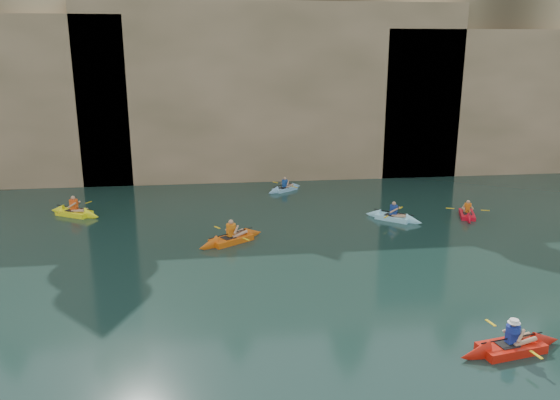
{
  "coord_description": "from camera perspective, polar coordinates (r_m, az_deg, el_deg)",
  "views": [
    {
      "loc": [
        -2.08,
        -12.49,
        8.09
      ],
      "look_at": [
        0.26,
        6.0,
        3.0
      ],
      "focal_mm": 35.0,
      "sensor_mm": 36.0,
      "label": 1
    }
  ],
  "objects": [
    {
      "name": "kayaker_ltblue_mid",
      "position": [
        32.76,
        0.5,
        1.21
      ],
      "size": [
        2.54,
        2.14,
        1.03
      ],
      "rotation": [
        0.0,
        0.0,
        0.65
      ],
      "color": "#84BCDD",
      "rests_on": "ground"
    },
    {
      "name": "ground",
      "position": [
        15.03,
        1.99,
        -17.3
      ],
      "size": [
        160.0,
        160.0,
        0.0
      ],
      "primitive_type": "plane",
      "color": "black",
      "rests_on": "ground"
    },
    {
      "name": "sea_cave_east",
      "position": [
        36.97,
        12.03,
        5.85
      ],
      "size": [
        5.0,
        1.0,
        4.5
      ],
      "primitive_type": "cube",
      "color": "black",
      "rests_on": "ground"
    },
    {
      "name": "kayaker_yellow",
      "position": [
        29.71,
        -20.68,
        -1.22
      ],
      "size": [
        3.08,
        2.25,
        1.28
      ],
      "rotation": [
        0.0,
        0.0,
        -0.53
      ],
      "color": "#F9F715",
      "rests_on": "ground"
    },
    {
      "name": "cliff",
      "position": [
        42.6,
        -4.51,
        12.42
      ],
      "size": [
        70.0,
        16.0,
        12.0
      ],
      "primitive_type": "cube",
      "color": "tan",
      "rests_on": "ground"
    },
    {
      "name": "sea_cave_center",
      "position": [
        35.1,
        -10.25,
        4.37
      ],
      "size": [
        3.5,
        1.0,
        3.2
      ],
      "primitive_type": "cube",
      "color": "black",
      "rests_on": "ground"
    },
    {
      "name": "main_kayaker",
      "position": [
        16.96,
        22.99,
        -13.91
      ],
      "size": [
        3.36,
        2.22,
        1.22
      ],
      "rotation": [
        0.0,
        0.0,
        0.18
      ],
      "color": "red",
      "rests_on": "ground"
    },
    {
      "name": "cliff_slab_center",
      "position": [
        35.41,
        -0.59,
        11.4
      ],
      "size": [
        24.0,
        2.4,
        11.4
      ],
      "primitive_type": "cube",
      "color": "tan",
      "rests_on": "ground"
    },
    {
      "name": "kayaker_red_far",
      "position": [
        29.22,
        18.96,
        -1.39
      ],
      "size": [
        2.02,
        2.94,
        1.06
      ],
      "rotation": [
        0.0,
        0.0,
        1.23
      ],
      "color": "red",
      "rests_on": "ground"
    },
    {
      "name": "kayaker_ltblue_near",
      "position": [
        27.64,
        11.75,
        -1.76
      ],
      "size": [
        2.71,
        2.47,
        1.17
      ],
      "rotation": [
        0.0,
        0.0,
        -0.71
      ],
      "color": "#98E7FF",
      "rests_on": "ground"
    },
    {
      "name": "kayaker_orange",
      "position": [
        24.03,
        -5.11,
        -4.07
      ],
      "size": [
        3.24,
        2.55,
        1.29
      ],
      "rotation": [
        0.0,
        0.0,
        0.6
      ],
      "color": "#D8590D",
      "rests_on": "ground"
    }
  ]
}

